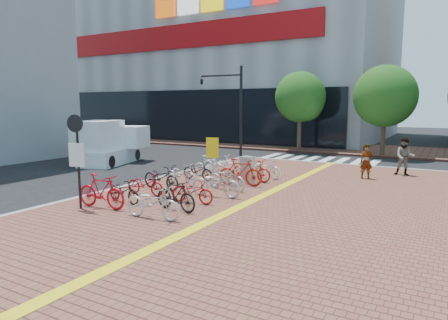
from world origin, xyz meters
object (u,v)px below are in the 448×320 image
Objects in this scene: bike_11 at (216,183)px; notice_sign at (77,150)px; bike_9 at (176,195)px; bike_8 at (153,202)px; bike_15 at (264,168)px; bike_1 at (124,191)px; bike_14 at (251,170)px; bike_2 at (145,184)px; utility_box at (247,170)px; traffic_light_pole at (222,96)px; bike_7 at (219,164)px; bike_10 at (192,191)px; pedestrian_b at (405,157)px; bike_6 at (209,166)px; pedestrian_a at (366,162)px; bike_0 at (101,191)px; bike_13 at (240,172)px; bike_4 at (181,174)px; yellow_sign at (213,152)px; box_truck at (110,143)px; bike_5 at (198,170)px; bike_12 at (227,178)px; bike_3 at (161,177)px.

notice_sign reaches higher than bike_11.
bike_11 is at bearing 6.13° from bike_9.
bike_11 reaches higher than bike_8.
bike_8 is at bearing -175.88° from bike_15.
bike_1 is 3.38m from bike_11.
bike_15 is at bearing -5.62° from bike_11.
bike_14 is at bearing -4.47° from bike_8.
bike_2 is 4.62m from utility_box.
bike_7 is at bearing -61.94° from traffic_light_pole.
bike_10 is 0.85× the size of bike_14.
pedestrian_b is at bearing -67.56° from bike_7.
bike_6 is 7.43m from pedestrian_a.
bike_14 is (2.25, 6.84, -0.08)m from bike_0.
bike_10 is 11.48m from pedestrian_b.
notice_sign reaches higher than bike_1.
bike_11 is at bearing 50.82° from notice_sign.
bike_13 is 0.33× the size of traffic_light_pole.
pedestrian_b reaches higher than bike_6.
utility_box is at bearing -52.79° from traffic_light_pole.
bike_14 is 1.03m from bike_15.
notice_sign reaches higher than bike_2.
bike_1 is 11.27m from pedestrian_a.
bike_9 reaches higher than bike_10.
bike_9 is at bearing 171.39° from bike_11.
utility_box is (2.53, -1.80, 0.13)m from bike_7.
pedestrian_a is (4.23, 2.26, 0.34)m from bike_15.
bike_7 reaches higher than bike_4.
bike_0 is 2.30m from bike_8.
utility_box is at bearing 30.19° from yellow_sign.
notice_sign is at bearing -80.41° from traffic_light_pole.
bike_6 reaches higher than bike_14.
bike_9 is (2.25, 0.03, 0.09)m from bike_1.
bike_1 is 2.43m from bike_10.
bike_8 is 0.33× the size of traffic_light_pole.
bike_9 is 0.35× the size of box_truck.
bike_0 is 1.07× the size of bike_4.
bike_0 is 8.22m from bike_15.
notice_sign is 0.63× the size of box_truck.
notice_sign is at bearing -176.68° from bike_5.
bike_13 reaches higher than bike_9.
bike_8 is (2.29, -0.11, -0.08)m from bike_0.
bike_11 is at bearing -159.54° from bike_12.
bike_11 is 1.12× the size of bike_15.
traffic_light_pole is (-2.84, 10.87, 3.60)m from bike_2.
bike_10 is 5.73m from bike_15.
bike_12 is (2.43, 1.18, -0.02)m from bike_3.
bike_15 is (0.21, 3.25, -0.03)m from bike_12.
yellow_sign is at bearing 155.23° from bike_15.
bike_14 reaches higher than bike_10.
bike_1 is at bearing 99.62° from bike_9.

